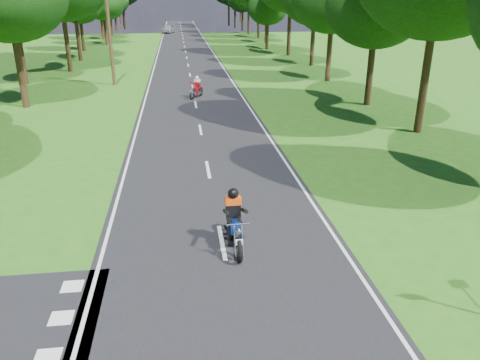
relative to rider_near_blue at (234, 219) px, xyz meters
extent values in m
plane|color=#285F15|center=(-0.33, -1.76, -0.85)|extent=(160.00, 160.00, 0.00)
cube|color=black|center=(-0.33, 48.24, -0.84)|extent=(7.00, 140.00, 0.02)
cube|color=silver|center=(-0.33, 0.24, -0.82)|extent=(0.12, 2.00, 0.01)
cube|color=silver|center=(-0.33, 6.24, -0.82)|extent=(0.12, 2.00, 0.01)
cube|color=silver|center=(-0.33, 12.24, -0.82)|extent=(0.12, 2.00, 0.01)
cube|color=silver|center=(-0.33, 18.24, -0.82)|extent=(0.12, 2.00, 0.01)
cube|color=silver|center=(-0.33, 24.24, -0.82)|extent=(0.12, 2.00, 0.01)
cube|color=silver|center=(-0.33, 30.24, -0.82)|extent=(0.12, 2.00, 0.01)
cube|color=silver|center=(-0.33, 36.24, -0.82)|extent=(0.12, 2.00, 0.01)
cube|color=silver|center=(-0.33, 42.24, -0.82)|extent=(0.12, 2.00, 0.01)
cube|color=silver|center=(-0.33, 48.24, -0.82)|extent=(0.12, 2.00, 0.01)
cube|color=silver|center=(-0.33, 54.24, -0.82)|extent=(0.12, 2.00, 0.01)
cube|color=silver|center=(-0.33, 60.24, -0.82)|extent=(0.12, 2.00, 0.01)
cube|color=silver|center=(-0.33, 66.24, -0.82)|extent=(0.12, 2.00, 0.01)
cube|color=silver|center=(-0.33, 72.24, -0.82)|extent=(0.12, 2.00, 0.01)
cube|color=silver|center=(-0.33, 78.24, -0.82)|extent=(0.12, 2.00, 0.01)
cube|color=silver|center=(-0.33, 84.24, -0.82)|extent=(0.12, 2.00, 0.01)
cube|color=silver|center=(-0.33, 90.24, -0.82)|extent=(0.12, 2.00, 0.01)
cube|color=silver|center=(-0.33, 96.24, -0.82)|extent=(0.12, 2.00, 0.01)
cube|color=silver|center=(-0.33, 102.24, -0.82)|extent=(0.12, 2.00, 0.01)
cube|color=silver|center=(-0.33, 108.24, -0.82)|extent=(0.12, 2.00, 0.01)
cube|color=silver|center=(-0.33, 114.24, -0.82)|extent=(0.12, 2.00, 0.01)
cube|color=silver|center=(-3.63, 48.24, -0.82)|extent=(0.10, 140.00, 0.01)
cube|color=silver|center=(2.97, 48.24, -0.82)|extent=(0.10, 140.00, 0.01)
cube|color=silver|center=(-4.13, -3.86, -0.82)|extent=(0.50, 0.50, 0.01)
cube|color=silver|center=(-4.13, -2.66, -0.82)|extent=(0.50, 0.50, 0.01)
cube|color=silver|center=(-4.13, -1.46, -0.82)|extent=(0.50, 0.50, 0.01)
cylinder|color=black|center=(-10.91, 19.00, 1.11)|extent=(0.40, 0.40, 3.91)
cylinder|color=black|center=(-13.27, 27.42, 1.05)|extent=(0.40, 0.40, 3.79)
cylinder|color=black|center=(-11.16, 33.84, 1.31)|extent=(0.40, 0.40, 4.32)
cylinder|color=black|center=(-11.59, 41.33, 1.35)|extent=(0.40, 0.40, 4.40)
cylinder|color=black|center=(-12.94, 51.02, 0.75)|extent=(0.40, 0.40, 3.20)
ellipsoid|color=black|center=(-12.94, 51.02, 4.69)|extent=(5.60, 5.60, 4.76)
cylinder|color=black|center=(-11.08, 58.39, 0.76)|extent=(0.40, 0.40, 3.22)
ellipsoid|color=black|center=(-11.08, 58.39, 4.73)|extent=(5.64, 5.64, 4.79)
cylinder|color=black|center=(-12.63, 66.15, 0.96)|extent=(0.40, 0.40, 3.61)
cylinder|color=black|center=(-12.27, 73.98, 0.49)|extent=(0.40, 0.40, 2.67)
ellipsoid|color=black|center=(-12.27, 73.98, 3.77)|extent=(4.67, 4.67, 3.97)
cylinder|color=black|center=(-12.51, 83.14, 0.69)|extent=(0.40, 0.40, 3.09)
ellipsoid|color=black|center=(-12.51, 83.14, 4.49)|extent=(5.40, 5.40, 4.59)
cylinder|color=black|center=(-11.57, 89.65, 1.39)|extent=(0.40, 0.40, 4.48)
cylinder|color=black|center=(-12.61, 98.63, 1.20)|extent=(0.40, 0.40, 4.09)
cylinder|color=black|center=(10.73, 10.44, 1.43)|extent=(0.40, 0.40, 4.56)
cylinder|color=black|center=(10.59, 16.93, 0.90)|extent=(0.40, 0.40, 3.49)
ellipsoid|color=black|center=(10.59, 16.93, 5.20)|extent=(6.12, 6.12, 5.20)
cylinder|color=black|center=(10.73, 25.82, 1.00)|extent=(0.40, 0.40, 3.69)
cylinder|color=black|center=(11.84, 34.65, 1.02)|extent=(0.40, 0.40, 3.74)
cylinder|color=black|center=(11.38, 42.96, 1.47)|extent=(0.40, 0.40, 4.64)
cylinder|color=black|center=(10.21, 50.16, 0.61)|extent=(0.40, 0.40, 2.91)
ellipsoid|color=black|center=(10.21, 50.16, 4.19)|extent=(5.09, 5.09, 4.33)
cylinder|color=black|center=(11.43, 57.63, 1.09)|extent=(0.40, 0.40, 3.88)
cylinder|color=black|center=(11.76, 66.11, 1.24)|extent=(0.40, 0.40, 4.18)
cylinder|color=black|center=(11.47, 75.07, 1.47)|extent=(0.40, 0.40, 4.63)
cylinder|color=black|center=(11.35, 82.35, 0.83)|extent=(0.40, 0.40, 3.36)
cylinder|color=black|center=(10.80, 89.58, 1.19)|extent=(0.40, 0.40, 4.09)
cylinder|color=black|center=(10.35, 97.34, 1.39)|extent=(0.40, 0.40, 4.48)
cylinder|color=black|center=(-14.33, 108.24, 1.07)|extent=(0.40, 0.40, 3.84)
cylinder|color=black|center=(14.67, 110.24, 1.23)|extent=(0.40, 0.40, 4.16)
cylinder|color=black|center=(-16.33, 93.24, 0.91)|extent=(0.40, 0.40, 3.52)
cylinder|color=black|center=(16.67, 96.24, 1.39)|extent=(0.40, 0.40, 4.48)
cylinder|color=#382616|center=(-6.33, 26.24, 3.15)|extent=(0.26, 0.26, 8.00)
imported|color=#B4B6BC|center=(-2.74, 78.09, -0.11)|extent=(2.73, 4.53, 1.44)
camera|label=1|loc=(-1.34, -11.47, 5.76)|focal=35.00mm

